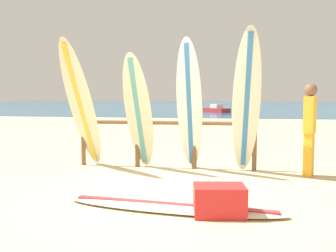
% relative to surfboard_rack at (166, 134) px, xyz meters
% --- Properties ---
extents(ground_plane, '(120.00, 120.00, 0.00)m').
position_rel_surfboard_rack_xyz_m(ground_plane, '(0.22, -2.01, -0.67)').
color(ground_plane, '#D3BC8C').
extents(ocean_water, '(120.00, 80.00, 0.01)m').
position_rel_surfboard_rack_xyz_m(ocean_water, '(0.22, 55.99, -0.66)').
color(ocean_water, '#1E5984').
rests_on(ocean_water, ground).
extents(surfboard_rack, '(3.51, 0.09, 1.04)m').
position_rel_surfboard_rack_xyz_m(surfboard_rack, '(0.00, 0.00, 0.00)').
color(surfboard_rack, brown).
rests_on(surfboard_rack, ground).
extents(surfboard_leaning_far_left, '(0.71, 1.26, 2.47)m').
position_rel_surfboard_rack_xyz_m(surfboard_leaning_far_left, '(-1.59, -0.34, 0.57)').
color(surfboard_leaning_far_left, beige).
rests_on(surfboard_leaning_far_left, ground).
extents(surfboard_leaning_left, '(0.64, 0.92, 2.20)m').
position_rel_surfboard_rack_xyz_m(surfboard_leaning_left, '(-0.48, -0.27, 0.43)').
color(surfboard_leaning_left, beige).
rests_on(surfboard_leaning_left, ground).
extents(surfboard_leaning_center_left, '(0.51, 0.92, 2.44)m').
position_rel_surfboard_rack_xyz_m(surfboard_leaning_center_left, '(0.50, -0.28, 0.55)').
color(surfboard_leaning_center_left, white).
rests_on(surfboard_leaning_center_left, ground).
extents(surfboard_leaning_center, '(0.57, 0.85, 2.59)m').
position_rel_surfboard_rack_xyz_m(surfboard_leaning_center, '(1.53, -0.34, 0.63)').
color(surfboard_leaning_center, silver).
rests_on(surfboard_leaning_center, ground).
extents(surfboard_lying_on_sand, '(2.83, 0.82, 0.08)m').
position_rel_surfboard_rack_xyz_m(surfboard_lying_on_sand, '(0.53, -2.58, -0.63)').
color(surfboard_lying_on_sand, beige).
rests_on(surfboard_lying_on_sand, ground).
extents(beachgoer_standing, '(0.26, 0.31, 1.62)m').
position_rel_surfboard_rack_xyz_m(beachgoer_standing, '(2.61, -0.35, 0.23)').
color(beachgoer_standing, gold).
rests_on(beachgoer_standing, ground).
extents(small_boat_offshore, '(2.54, 2.82, 0.71)m').
position_rel_surfboard_rack_xyz_m(small_boat_offshore, '(0.23, 25.54, -0.41)').
color(small_boat_offshore, '#B22D28').
rests_on(small_boat_offshore, ocean_water).
extents(cooler_box, '(0.65, 0.48, 0.36)m').
position_rel_surfboard_rack_xyz_m(cooler_box, '(1.11, -2.71, -0.49)').
color(cooler_box, red).
rests_on(cooler_box, ground).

